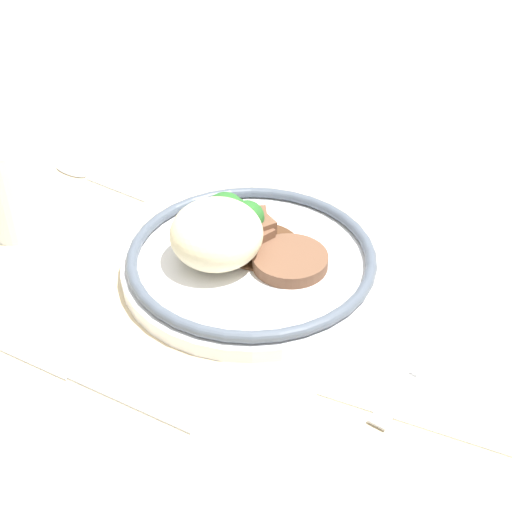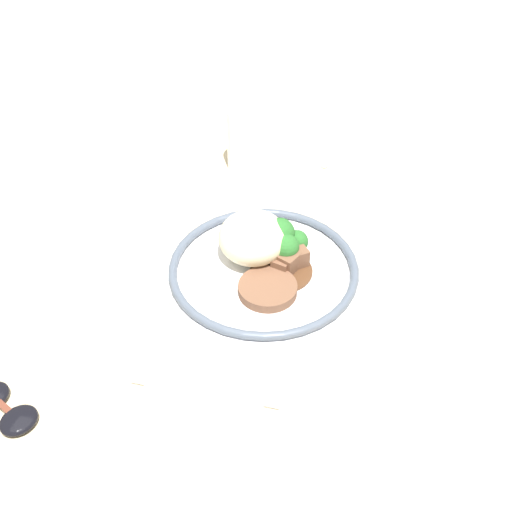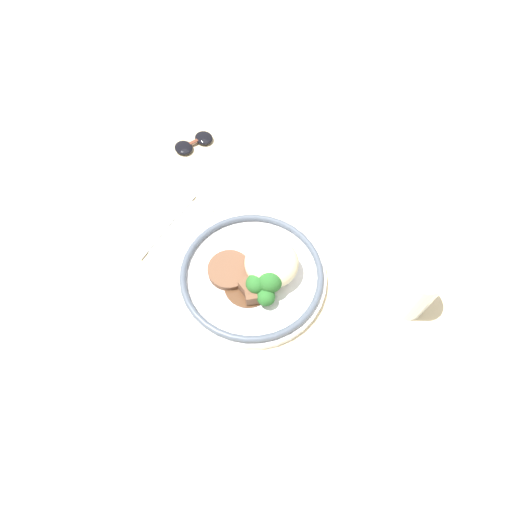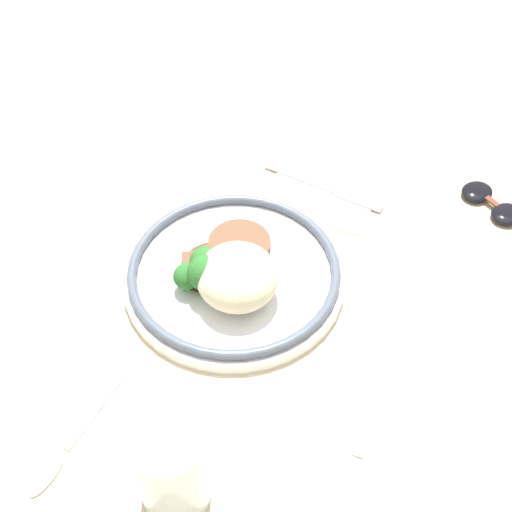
# 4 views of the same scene
# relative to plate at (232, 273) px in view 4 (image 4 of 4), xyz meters

# --- Properties ---
(ground_plane) EXTENTS (8.00, 8.00, 0.00)m
(ground_plane) POSITION_rel_plate_xyz_m (-0.02, 0.04, -0.05)
(ground_plane) COLOR tan
(dining_table) EXTENTS (1.26, 1.18, 0.03)m
(dining_table) POSITION_rel_plate_xyz_m (-0.02, 0.04, -0.04)
(dining_table) COLOR beige
(dining_table) RESTS_ON ground
(napkin) EXTENTS (0.19, 0.17, 0.00)m
(napkin) POSITION_rel_plate_xyz_m (-0.22, 0.03, -0.02)
(napkin) COLOR silver
(napkin) RESTS_ON dining_table
(plate) EXTENTS (0.27, 0.27, 0.08)m
(plate) POSITION_rel_plate_xyz_m (0.00, 0.00, 0.00)
(plate) COLOR white
(plate) RESTS_ON dining_table
(juice_glass) EXTENTS (0.07, 0.07, 0.11)m
(juice_glass) POSITION_rel_plate_xyz_m (0.26, 0.08, 0.02)
(juice_glass) COLOR #F4AD19
(juice_glass) RESTS_ON dining_table
(fork) EXTENTS (0.02, 0.18, 0.00)m
(fork) POSITION_rel_plate_xyz_m (-0.21, 0.05, -0.02)
(fork) COLOR #B7B7BC
(fork) RESTS_ON napkin
(knife) EXTENTS (0.23, 0.03, 0.00)m
(knife) POSITION_rel_plate_xyz_m (0.04, 0.21, -0.02)
(knife) COLOR #B7B7BC
(knife) RESTS_ON dining_table
(spoon) EXTENTS (0.15, 0.02, 0.01)m
(spoon) POSITION_rel_plate_xyz_m (0.28, -0.05, -0.02)
(spoon) COLOR #B7B7BC
(spoon) RESTS_ON dining_table
(sunglasses) EXTENTS (0.08, 0.10, 0.01)m
(sunglasses) POSITION_rel_plate_xyz_m (-0.28, 0.25, -0.02)
(sunglasses) COLOR black
(sunglasses) RESTS_ON dining_table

